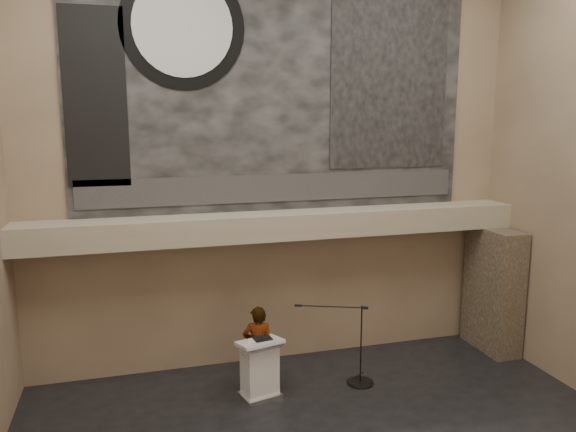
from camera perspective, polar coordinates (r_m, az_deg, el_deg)
name	(u,v)px	position (r m, az deg, el deg)	size (l,w,h in m)	color
wall_back	(277,158)	(11.33, -1.12, 5.92)	(10.00, 0.02, 8.50)	#78624C
soffit	(282,225)	(11.12, -0.57, -0.92)	(10.00, 0.80, 0.50)	gray
sprinkler_left	(202,244)	(10.82, -8.70, -2.86)	(0.04, 0.04, 0.06)	#B2893D
sprinkler_right	(371,234)	(11.77, 8.46, -1.80)	(0.04, 0.04, 0.06)	#B2893D
banner	(277,84)	(11.29, -1.11, 13.27)	(8.00, 0.05, 5.00)	black
banner_text_strip	(278,188)	(11.32, -1.02, 2.87)	(7.76, 0.02, 0.55)	#2D2D2D
banner_clock_rim	(183,26)	(11.02, -10.64, 18.41)	(2.30, 2.30, 0.02)	black
banner_clock_face	(183,26)	(11.00, -10.63, 18.42)	(1.84, 1.84, 0.02)	silver
banner_building_print	(390,81)	(12.10, 10.31, 13.38)	(2.60, 0.02, 3.60)	black
banner_brick_print	(95,98)	(10.87, -19.00, 11.27)	(1.10, 0.02, 3.20)	black
stone_pier	(493,289)	(13.13, 20.13, -7.01)	(0.60, 1.40, 2.70)	#413528
lectern	(260,369)	(10.58, -2.89, -15.23)	(0.88, 0.72, 1.14)	silver
binder	(263,339)	(10.36, -2.57, -12.37)	(0.31, 0.25, 0.04)	black
papers	(253,342)	(10.30, -3.54, -12.63)	(0.19, 0.27, 0.01)	silver
speaker_person	(258,347)	(10.83, -3.05, -13.16)	(0.58, 0.38, 1.60)	silver
mic_stand	(358,371)	(11.27, 7.12, -15.38)	(1.44, 0.74, 1.56)	black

